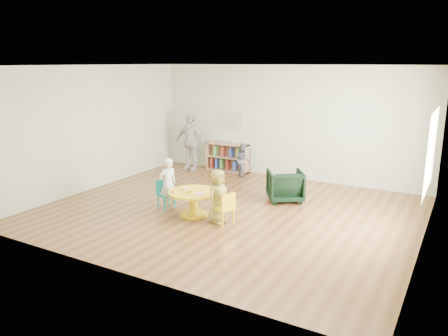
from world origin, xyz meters
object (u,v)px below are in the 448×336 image
Objects in this scene: kid_chair_right at (225,207)px; activity_table at (194,199)px; bookshelf at (227,157)px; adult_caretaker at (190,142)px; kid_chair_left at (165,193)px; toddler at (243,160)px; armchair at (285,186)px; child_right at (218,196)px; child_left at (168,184)px.

activity_table is at bearing 99.80° from kid_chair_right.
bookshelf is 0.78× the size of adult_caretaker.
activity_table is 1.67× the size of kid_chair_left.
kid_chair_right is 0.70× the size of toddler.
child_right is (-0.60, -1.80, 0.17)m from armchair.
child_left is (0.51, -3.33, 0.15)m from bookshelf.
kid_chair_right is 0.39× the size of adult_caretaker.
child_right is (0.59, -0.09, 0.17)m from activity_table.
activity_table is 0.68m from child_left.
kid_chair_left is at bearing -82.93° from bookshelf.
toddler is at bearing 41.40° from kid_chair_right.
child_left is 1.04× the size of child_right.
kid_chair_left is 0.55× the size of child_left.
activity_table is 0.61× the size of adult_caretaker.
armchair is 2.19m from toddler.
toddler is (-1.11, 3.17, -0.07)m from child_right.
child_left is 3.29m from adult_caretaker.
kid_chair_right is at bearing -9.81° from activity_table.
adult_caretaker reaches higher than kid_chair_right.
child_right is (-0.17, 0.04, 0.17)m from kid_chair_right.
kid_chair_right is 1.43m from child_left.
bookshelf reaches higher than armchair.
armchair is at bearing -14.23° from child_right.
bookshelf is 3.91m from child_right.
bookshelf reaches higher than kid_chair_right.
child_right is at bearing -50.18° from adult_caretaker.
child_right is (1.34, -0.19, 0.19)m from kid_chair_left.
kid_chair_left reaches higher than activity_table.
bookshelf is (-1.16, 3.40, 0.04)m from activity_table.
toddler is at bearing 1.30° from adult_caretaker.
bookshelf reaches higher than kid_chair_left.
bookshelf is 1.66× the size of armchair.
child_left reaches higher than child_right.
armchair is 2.46m from child_left.
child_right is at bearing 107.17° from child_left.
child_right is 3.36m from toddler.
kid_chair_right is 0.58× the size of child_left.
kid_chair_left is at bearing -83.83° from child_left.
toddler is (0.23, 2.97, 0.13)m from kid_chair_left.
child_right is 4.11m from adult_caretaker.
armchair is at bearing 150.09° from kid_chair_left.
child_right reaches higher than activity_table.
kid_chair_right is at bearing -61.51° from bookshelf.
toddler is (-0.52, 3.08, 0.10)m from activity_table.
child_left is 0.67× the size of adult_caretaker.
toddler reaches higher than bookshelf.
adult_caretaker reaches higher than kid_chair_left.
activity_table is 0.76m from kid_chair_left.
child_left is 1.24m from child_right.
child_left is at bearing 92.08° from kid_chair_left.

